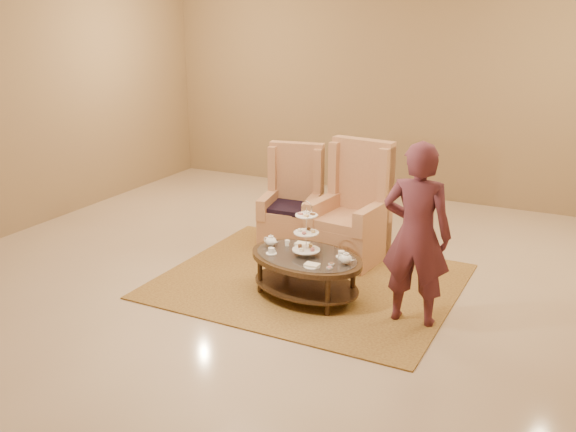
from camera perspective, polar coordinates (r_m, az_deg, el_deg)
The scene contains 8 objects.
ground at distance 6.69m, azimuth 0.15°, elevation -6.64°, with size 8.00×8.00×0.00m, color #C3AC91.
ceiling at distance 6.69m, azimuth 0.15°, elevation -6.64°, with size 8.00×8.00×0.02m, color white.
wall_back at distance 9.88m, azimuth 10.71°, elevation 11.65°, with size 8.00×0.04×3.50m, color #91754F.
rug at distance 6.89m, azimuth 1.93°, elevation -5.79°, with size 3.05×2.55×0.02m.
tea_table at distance 6.40m, azimuth 1.61°, elevation -4.22°, with size 1.36×1.07×1.02m.
armchair_left at distance 7.84m, azimuth 0.41°, elevation 0.40°, with size 0.78×0.80×1.24m.
armchair_right at distance 7.41m, azimuth 5.76°, elevation -0.39°, with size 0.83×0.85×1.37m.
person at distance 5.84m, azimuth 11.35°, elevation -1.66°, with size 0.65×0.45×1.71m.
Camera 1 is at (2.69, -5.45, 2.78)m, focal length 40.00 mm.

